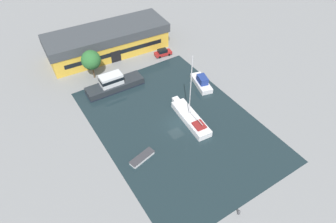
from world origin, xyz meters
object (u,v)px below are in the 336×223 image
Objects in this scene: quay_tree_near_building at (91,60)px; small_dinghy at (142,158)px; parked_car at (163,53)px; cabin_boat at (202,82)px; motor_cruiser at (114,84)px; warehouse_building at (108,41)px; sailboat_moored at (190,118)px.

quay_tree_near_building is 26.02m from small_dinghy.
parked_car is 14.49m from cabin_boat.
quay_tree_near_building reaches higher than cabin_boat.
quay_tree_near_building reaches higher than motor_cruiser.
motor_cruiser is (-5.13, -13.80, -1.84)m from warehouse_building.
motor_cruiser is (2.05, -5.96, -3.31)m from quay_tree_near_building.
small_dinghy is at bearing 169.71° from motor_cruiser.
small_dinghy is (-2.09, -25.58, -4.27)m from quay_tree_near_building.
warehouse_building is 10.73m from quay_tree_near_building.
quay_tree_near_building is at bearing 20.55° from motor_cruiser.
quay_tree_near_building is at bearing 161.65° from small_dinghy.
quay_tree_near_building is at bearing 118.90° from sailboat_moored.
quay_tree_near_building is 17.98m from parked_car.
sailboat_moored reaches higher than small_dinghy.
small_dinghy is 22.95m from cabin_boat.
warehouse_building is at bearing -18.78° from motor_cruiser.
warehouse_building is at bearing 129.43° from cabin_boat.
warehouse_building is at bearing -122.43° from parked_car.
motor_cruiser is (-15.52, -5.32, 0.48)m from parked_car.
warehouse_building is 6.86× the size of parked_car.
parked_car is 0.35× the size of motor_cruiser.
warehouse_building is 4.41× the size of quay_tree_near_building.
small_dinghy is at bearing -101.71° from warehouse_building.
quay_tree_near_building is at bearing -128.67° from warehouse_building.
parked_car is at bearing -35.45° from warehouse_building.
quay_tree_near_building reaches higher than warehouse_building.
sailboat_moored is at bearing -12.15° from parked_car.
warehouse_building is 2.39× the size of motor_cruiser.
cabin_boat is (0.76, -14.47, 0.05)m from parked_car.
parked_car is 16.41m from motor_cruiser.
quay_tree_near_building is 24.95m from sailboat_moored.
motor_cruiser is 20.08m from small_dinghy.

